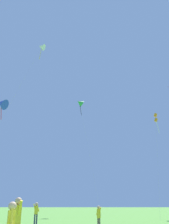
{
  "coord_description": "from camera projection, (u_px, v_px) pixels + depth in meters",
  "views": [
    {
      "loc": [
        0.54,
        -4.78,
        1.56
      ],
      "look_at": [
        0.23,
        24.94,
        12.99
      ],
      "focal_mm": 38.91,
      "sensor_mm": 36.0,
      "label": 1
    }
  ],
  "objects": [
    {
      "name": "person_with_spool",
      "position": [
        99.0,
        215.0,
        16.04
      ],
      "size": [
        0.37,
        0.43,
        1.53
      ],
      "color": "#665B4C",
      "rests_on": "ground_plane"
    },
    {
      "name": "kite_white_distant",
      "position": [
        41.0,
        47.0,
        35.34
      ],
      "size": [
        4.59,
        10.68,
        23.76
      ],
      "color": "white",
      "rests_on": "ground_plane"
    },
    {
      "name": "kite_blue_delta",
      "position": [
        2.0,
        104.0,
        43.97
      ],
      "size": [
        4.29,
        6.11,
        19.99
      ],
      "color": "blue",
      "rests_on": "ground_plane"
    },
    {
      "name": "person_foreground_watcher",
      "position": [
        17.0,
        219.0,
        8.65
      ],
      "size": [
        0.45,
        0.5,
        1.83
      ],
      "color": "black",
      "rests_on": "ground_plane"
    },
    {
      "name": "person_near_tree",
      "position": [
        36.0,
        212.0,
        19.39
      ],
      "size": [
        0.5,
        0.41,
        1.76
      ],
      "color": "#2D3351",
      "rests_on": "ground_plane"
    },
    {
      "name": "kite_orange_box",
      "position": [
        156.0,
        118.0,
        39.8
      ],
      "size": [
        3.56,
        8.35,
        15.75
      ],
      "color": "orange",
      "rests_on": "ground_plane"
    },
    {
      "name": "kite_green_small",
      "position": [
        80.0,
        103.0,
        49.97
      ],
      "size": [
        4.57,
        6.76,
        22.14
      ],
      "color": "green",
      "rests_on": "ground_plane"
    }
  ]
}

